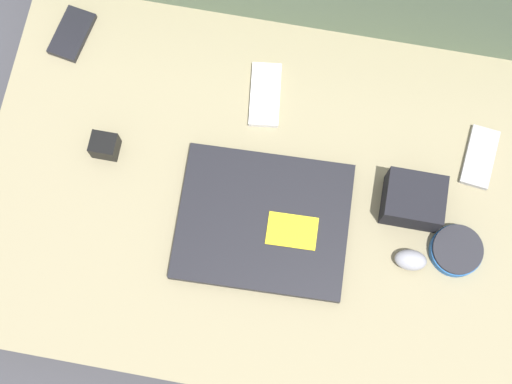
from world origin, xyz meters
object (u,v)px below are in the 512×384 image
at_px(phone_silver, 265,95).
at_px(charger_brick, 105,146).
at_px(speaker_puck, 456,250).
at_px(phone_black, 480,157).
at_px(phone_small, 72,34).
at_px(camera_pouch, 413,200).
at_px(laptop, 263,222).
at_px(computer_mouse, 411,260).

height_order(phone_silver, charger_brick, charger_brick).
relative_size(speaker_puck, phone_black, 0.77).
bearing_deg(phone_silver, speaker_puck, -37.92).
distance_m(phone_black, phone_small, 0.82).
height_order(phone_silver, camera_pouch, camera_pouch).
bearing_deg(charger_brick, camera_pouch, -0.56).
distance_m(phone_silver, charger_brick, 0.32).
distance_m(laptop, speaker_puck, 0.35).
xyz_separation_m(laptop, phone_silver, (-0.04, 0.25, -0.00)).
relative_size(laptop, phone_small, 2.75).
distance_m(phone_black, camera_pouch, 0.17).
distance_m(computer_mouse, charger_brick, 0.60).
relative_size(phone_black, camera_pouch, 1.16).
height_order(phone_silver, phone_small, same).
height_order(computer_mouse, phone_small, computer_mouse).
height_order(laptop, phone_silver, laptop).
bearing_deg(speaker_puck, phone_small, 159.34).
bearing_deg(computer_mouse, laptop, 173.41).
bearing_deg(laptop, phone_black, 25.19).
bearing_deg(phone_black, laptop, -146.05).
bearing_deg(laptop, computer_mouse, -7.09).
xyz_separation_m(speaker_puck, phone_black, (0.03, 0.19, -0.01)).
relative_size(laptop, camera_pouch, 3.03).
relative_size(phone_silver, camera_pouch, 1.26).
xyz_separation_m(phone_small, camera_pouch, (0.69, -0.22, 0.03)).
relative_size(phone_silver, phone_black, 1.09).
bearing_deg(phone_small, computer_mouse, -14.77).
bearing_deg(camera_pouch, phone_black, 43.83).
height_order(computer_mouse, phone_black, computer_mouse).
relative_size(camera_pouch, charger_brick, 2.16).
bearing_deg(phone_silver, laptop, -87.32).
height_order(speaker_puck, camera_pouch, camera_pouch).
xyz_separation_m(computer_mouse, charger_brick, (-0.59, 0.11, 0.01)).
xyz_separation_m(camera_pouch, charger_brick, (-0.57, 0.01, -0.01)).
relative_size(speaker_puck, phone_silver, 0.71).
height_order(camera_pouch, charger_brick, camera_pouch).
bearing_deg(phone_small, charger_brick, -50.86).
height_order(speaker_puck, phone_black, speaker_puck).
bearing_deg(speaker_puck, laptop, -178.57).
distance_m(computer_mouse, phone_small, 0.78).
bearing_deg(phone_small, laptop, -24.84).
bearing_deg(phone_silver, camera_pouch, -35.52).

